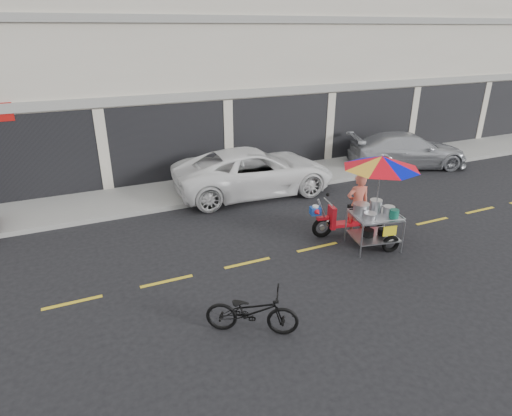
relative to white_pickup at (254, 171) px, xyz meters
name	(u,v)px	position (x,y,z in m)	size (l,w,h in m)	color
ground	(317,247)	(-0.15, -4.41, -0.77)	(90.00, 90.00, 0.00)	black
sidewalk	(239,181)	(-0.15, 1.09, -0.69)	(45.00, 3.00, 0.15)	gray
shophouse_block	(252,54)	(2.66, 6.18, 3.47)	(36.00, 8.11, 10.40)	beige
centerline	(317,247)	(-0.15, -4.41, -0.77)	(42.00, 0.10, 0.01)	gold
white_pickup	(254,171)	(0.00, 0.00, 0.00)	(2.55, 5.54, 1.54)	white
silver_pickup	(407,150)	(6.98, 0.20, -0.08)	(1.94, 4.78, 1.39)	#B6B8BE
near_bicycle	(252,311)	(-3.08, -6.80, -0.31)	(0.61, 1.75, 0.92)	black
food_vendor_rig	(371,187)	(1.22, -4.63, 0.80)	(2.48, 2.31, 2.50)	black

